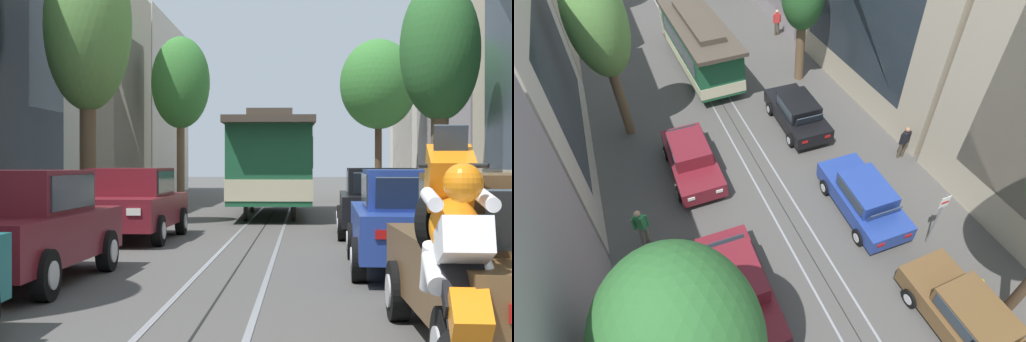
% 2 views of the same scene
% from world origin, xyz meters
% --- Properties ---
extents(ground_plane, '(160.00, 160.00, 0.00)m').
position_xyz_m(ground_plane, '(0.00, 20.06, 0.00)').
color(ground_plane, '#4C4947').
extents(trolley_track_rails, '(1.14, 58.14, 0.01)m').
position_xyz_m(trolley_track_rails, '(0.00, 23.07, 0.00)').
color(trolley_track_rails, gray).
rests_on(trolley_track_rails, ground).
extents(building_facade_left, '(5.79, 49.84, 9.95)m').
position_xyz_m(building_facade_left, '(-9.40, 23.63, 4.58)').
color(building_facade_left, gray).
rests_on(building_facade_left, ground).
extents(parked_car_maroon_second_left, '(2.09, 4.40, 1.58)m').
position_xyz_m(parked_car_maroon_second_left, '(-2.90, 7.28, 0.80)').
color(parked_car_maroon_second_left, maroon).
rests_on(parked_car_maroon_second_left, ground).
extents(parked_car_maroon_mid_left, '(2.04, 4.38, 1.58)m').
position_xyz_m(parked_car_maroon_mid_left, '(-2.74, 13.64, 0.80)').
color(parked_car_maroon_mid_left, maroon).
rests_on(parked_car_maroon_mid_left, ground).
extents(parked_car_blue_second_right, '(2.10, 4.40, 1.58)m').
position_xyz_m(parked_car_blue_second_right, '(2.76, 8.94, 0.80)').
color(parked_car_blue_second_right, '#233D93').
rests_on(parked_car_blue_second_right, ground).
extents(parked_car_black_mid_right, '(2.10, 4.40, 1.58)m').
position_xyz_m(parked_car_black_mid_right, '(2.82, 14.88, 0.80)').
color(parked_car_black_mid_right, black).
rests_on(parked_car_black_mid_right, ground).
extents(street_tree_kerb_left_second, '(2.39, 2.50, 7.86)m').
position_xyz_m(street_tree_kerb_left_second, '(-4.83, 17.59, 5.40)').
color(street_tree_kerb_left_second, brown).
rests_on(street_tree_kerb_left_second, ground).
extents(street_tree_kerb_left_mid, '(2.73, 2.30, 7.61)m').
position_xyz_m(street_tree_kerb_left_mid, '(-4.67, 32.46, 5.40)').
color(street_tree_kerb_left_mid, brown).
rests_on(street_tree_kerb_left_mid, ground).
extents(street_tree_kerb_right_second, '(2.25, 2.30, 6.91)m').
position_xyz_m(street_tree_kerb_right_second, '(4.89, 18.90, 4.77)').
color(street_tree_kerb_right_second, brown).
rests_on(street_tree_kerb_right_second, ground).
extents(street_tree_kerb_right_mid, '(3.55, 3.33, 7.45)m').
position_xyz_m(street_tree_kerb_right_mid, '(4.47, 32.85, 5.34)').
color(street_tree_kerb_right_mid, '#4C3826').
rests_on(street_tree_kerb_right_mid, ground).
extents(cable_car_trolley, '(2.78, 9.17, 3.28)m').
position_xyz_m(cable_car_trolley, '(-0.00, 21.66, 1.66)').
color(cable_car_trolley, '#1E5B38').
rests_on(cable_car_trolley, ground).
extents(motorcycle_with_rider, '(0.54, 1.76, 1.95)m').
position_xyz_m(motorcycle_with_rider, '(2.11, 2.05, 1.02)').
color(motorcycle_with_rider, black).
rests_on(motorcycle_with_rider, ground).
extents(pedestrian_crossing_far, '(0.55, 0.33, 1.70)m').
position_xyz_m(pedestrian_crossing_far, '(5.95, 24.45, 0.96)').
color(pedestrian_crossing_far, '#4C4233').
rests_on(pedestrian_crossing_far, ground).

